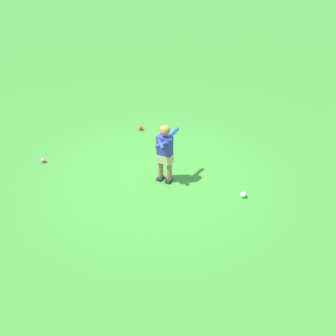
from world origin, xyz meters
TOP-DOWN VIEW (x-y plane):
  - ground_plane at (0.00, 0.00)m, footprint 40.00×40.00m
  - child_batter at (-0.10, 0.18)m, footprint 0.48×0.50m
  - play_ball_far_right at (2.08, -0.81)m, footprint 0.09×0.09m
  - play_ball_midfield at (-1.31, 0.91)m, footprint 0.10×0.10m
  - play_ball_far_left at (0.09, -1.76)m, footprint 0.09×0.09m

SIDE VIEW (x-z plane):
  - ground_plane at x=0.00m, z-range 0.00..0.00m
  - play_ball_far_right at x=2.08m, z-range 0.00..0.09m
  - play_ball_far_left at x=0.09m, z-range 0.00..0.09m
  - play_ball_midfield at x=-1.31m, z-range 0.00..0.10m
  - child_batter at x=-0.10m, z-range 0.11..1.19m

